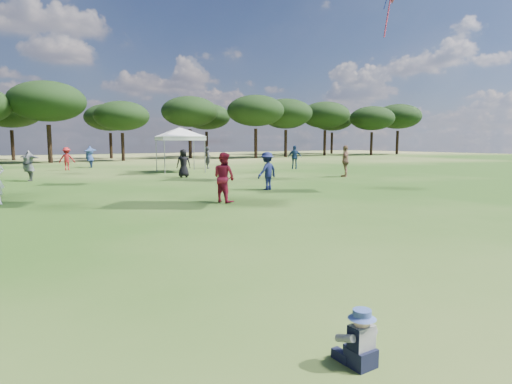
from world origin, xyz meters
The scene contains 4 objects.
tree_line centered at (2.39, 47.41, 5.42)m, with size 108.78×17.63×7.77m.
tent_right centered at (8.52, 26.21, 2.80)m, with size 5.57×5.57×3.22m.
toddler centered at (-0.23, 2.42, 0.24)m, with size 0.35×0.39×0.53m.
festival_crowd centered at (1.09, 23.56, 0.83)m, with size 29.87×23.50×1.81m.
Camera 1 is at (-3.04, -0.11, 2.02)m, focal length 30.00 mm.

